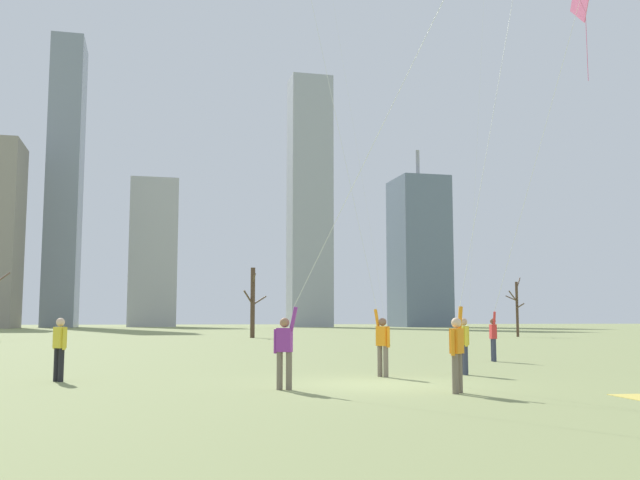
# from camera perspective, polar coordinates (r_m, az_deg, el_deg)

# --- Properties ---
(ground_plane) EXTENTS (400.00, 400.00, 0.00)m
(ground_plane) POSITION_cam_1_polar(r_m,az_deg,el_deg) (17.98, 4.58, -11.34)
(ground_plane) COLOR #848E56
(kite_flyer_foreground_right_pink) EXTENTS (0.63, 6.87, 12.40)m
(kite_flyer_foreground_right_pink) POSITION_cam_1_polar(r_m,az_deg,el_deg) (26.97, 14.96, -1.96)
(kite_flyer_foreground_right_pink) COLOR #33384C
(kite_flyer_foreground_right_pink) RESTS_ON ground
(kite_flyer_midfield_left_white) EXTENTS (2.80, 7.61, 23.05)m
(kite_flyer_midfield_left_white) POSITION_cam_1_polar(r_m,az_deg,el_deg) (21.66, 2.55, 3.52)
(kite_flyer_midfield_left_white) COLOR #726656
(kite_flyer_midfield_left_white) RESTS_ON ground
(kite_flyer_foreground_left_yellow) EXTENTS (5.44, 3.85, 16.32)m
(kite_flyer_foreground_left_yellow) POSITION_cam_1_polar(r_m,az_deg,el_deg) (17.28, 12.58, 2.51)
(kite_flyer_foreground_left_yellow) COLOR #726656
(kite_flyer_foreground_left_yellow) RESTS_ON ground
(kite_flyer_midfield_center_green) EXTENTS (7.93, 6.04, 19.08)m
(kite_flyer_midfield_center_green) POSITION_cam_1_polar(r_m,az_deg,el_deg) (16.05, 3.23, 4.11)
(kite_flyer_midfield_center_green) COLOR #726656
(kite_flyer_midfield_center_green) RESTS_ON ground
(bystander_far_off_by_trees) EXTENTS (0.22, 0.51, 1.62)m
(bystander_far_off_by_trees) POSITION_cam_1_polar(r_m,az_deg,el_deg) (21.27, 11.34, -8.02)
(bystander_far_off_by_trees) COLOR #33384C
(bystander_far_off_by_trees) RESTS_ON ground
(bystander_watching_nearby) EXTENTS (0.36, 0.43, 1.62)m
(bystander_watching_nearby) POSITION_cam_1_polar(r_m,az_deg,el_deg) (19.79, -19.96, -7.90)
(bystander_watching_nearby) COLOR black
(bystander_watching_nearby) RESTS_ON ground
(bare_tree_leftmost) EXTENTS (2.55, 2.62, 5.42)m
(bare_tree_leftmost) POSITION_cam_1_polar(r_m,az_deg,el_deg) (67.61, 15.34, -5.06)
(bare_tree_leftmost) COLOR #4C3828
(bare_tree_leftmost) RESTS_ON ground
(bare_tree_far_right_edge) EXTENTS (2.15, 1.63, 5.98)m
(bare_tree_far_right_edge) POSITION_cam_1_polar(r_m,az_deg,el_deg) (61.81, -5.36, -4.87)
(bare_tree_far_right_edge) COLOR #4C3828
(bare_tree_far_right_edge) RESTS_ON ground
(skyline_short_annex) EXTENTS (10.09, 11.91, 36.78)m
(skyline_short_annex) POSITION_cam_1_polar(r_m,az_deg,el_deg) (149.64, 7.86, -0.97)
(skyline_short_annex) COLOR slate
(skyline_short_annex) RESTS_ON ground
(skyline_squat_block) EXTENTS (9.74, 9.53, 30.72)m
(skyline_squat_block) POSITION_cam_1_polar(r_m,az_deg,el_deg) (154.61, -13.11, -1.02)
(skyline_squat_block) COLOR #B2B2B7
(skyline_squat_block) RESTS_ON ground
(skyline_mid_tower_right) EXTENTS (6.07, 11.30, 56.79)m
(skyline_mid_tower_right) POSITION_cam_1_polar(r_m,az_deg,el_deg) (150.23, -19.57, 4.36)
(skyline_mid_tower_right) COLOR gray
(skyline_mid_tower_right) RESTS_ON ground
(skyline_tall_tower) EXTENTS (8.33, 6.59, 50.96)m
(skyline_tall_tower) POSITION_cam_1_polar(r_m,az_deg,el_deg) (145.73, -0.82, 3.15)
(skyline_tall_tower) COLOR #9EA3AD
(skyline_tall_tower) RESTS_ON ground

